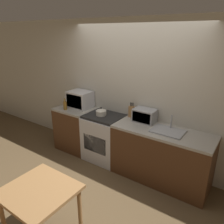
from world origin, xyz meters
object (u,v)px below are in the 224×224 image
Objects in this scene: bottle at (65,105)px; toaster_oven at (144,116)px; dining_table at (40,198)px; microwave at (80,99)px; stove_range at (104,137)px; kettle at (101,112)px.

toaster_oven is at bearing 12.12° from bottle.
microwave is at bearing 120.96° from dining_table.
stove_range is at bearing 104.99° from dining_table.
stove_range reaches higher than dining_table.
microwave reaches higher than stove_range.
bottle is 1.61m from toaster_oven.
bottle is (-0.77, -0.16, 0.02)m from kettle.
microwave is at bearing 171.49° from stove_range.
kettle is 0.82m from toaster_oven.
bottle is at bearing -167.83° from stove_range.
dining_table is at bearing -73.23° from kettle.
stove_range is 0.95m from toaster_oven.
bottle is at bearing -168.02° from kettle.
microwave reaches higher than dining_table.
kettle is 0.65m from microwave.
microwave is (-0.68, 0.10, 0.62)m from stove_range.
kettle is 1.97m from dining_table.
stove_range is 0.93m from microwave.
dining_table is at bearing -75.01° from stove_range.
toaster_oven is at bearing 12.26° from kettle.
dining_table is (1.19, -1.98, -0.44)m from microwave.
stove_range is at bearing 14.74° from kettle.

